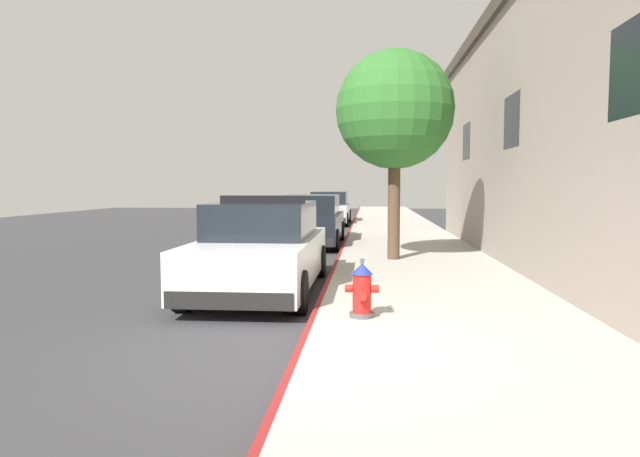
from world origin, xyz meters
name	(u,v)px	position (x,y,z in m)	size (l,w,h in m)	color
ground_plane	(200,253)	(-4.21, 10.00, -0.10)	(32.87, 60.00, 0.20)	#353538
sidewalk_pavement	(408,249)	(1.79, 10.00, 0.08)	(3.58, 60.00, 0.16)	#ADA89E
curb_painted_edge	(343,248)	(-0.04, 10.00, 0.08)	(0.08, 60.00, 0.16)	maroon
police_cruiser	(262,249)	(-1.18, 3.74, 0.74)	(1.94, 4.84, 1.68)	white
parked_car_silver_ahead	(311,221)	(-1.13, 11.57, 0.74)	(1.94, 4.84, 1.56)	black
parked_car_dark_far	(330,209)	(-1.22, 21.26, 0.74)	(1.94, 4.84, 1.56)	#B2B5BA
fire_hydrant	(362,290)	(0.60, 1.24, 0.51)	(0.44, 0.40, 0.76)	#4C4C51
street_tree	(395,111)	(1.25, 7.14, 3.56)	(2.70, 2.70, 4.77)	brown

